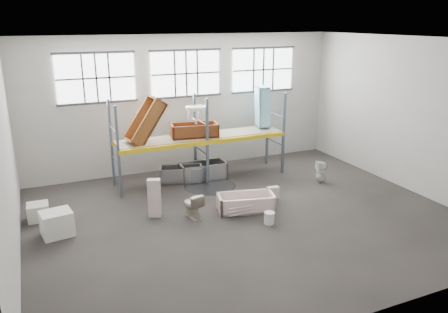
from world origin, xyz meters
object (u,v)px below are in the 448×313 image
cistern_tall (154,198)px  blue_tub_upright (262,107)px  toilet_beige (192,205)px  toilet_white (321,172)px  carton_near (57,223)px  steel_tub_right (203,171)px  rust_tub_flat (194,130)px  bucket (269,218)px  bathtub_beige (246,202)px  steel_tub_left (181,174)px

cistern_tall → blue_tub_upright: 5.87m
toilet_beige → toilet_white: toilet_white is taller
toilet_beige → carton_near: toilet_beige is taller
toilet_beige → carton_near: bearing=-17.4°
steel_tub_right → toilet_beige: bearing=-116.6°
toilet_white → rust_tub_flat: 4.67m
bucket → carton_near: size_ratio=0.44×
bathtub_beige → cistern_tall: (-2.60, 0.70, 0.32)m
toilet_white → rust_tub_flat: rust_tub_flat is taller
steel_tub_left → carton_near: (-4.31, -2.55, 0.06)m
toilet_white → steel_tub_right: 4.18m
carton_near → toilet_white: bearing=3.2°
bathtub_beige → rust_tub_flat: 3.53m
steel_tub_right → bucket: steel_tub_right is taller
steel_tub_right → carton_near: size_ratio=2.11×
cistern_tall → rust_tub_flat: 3.47m
steel_tub_right → rust_tub_flat: bearing=170.2°
steel_tub_left → bucket: (1.18, -4.23, -0.10)m
rust_tub_flat → blue_tub_upright: 2.85m
blue_tub_upright → bathtub_beige: bearing=-124.8°
steel_tub_left → rust_tub_flat: size_ratio=0.91×
blue_tub_upright → bucket: bearing=-115.7°
cistern_tall → toilet_white: cistern_tall is taller
toilet_beige → carton_near: 3.69m
cistern_tall → carton_near: size_ratio=1.46×
carton_near → steel_tub_left: bearing=30.7°
rust_tub_flat → blue_tub_upright: (2.78, 0.21, 0.57)m
toilet_white → steel_tub_left: bearing=-104.4°
cistern_tall → toilet_white: (6.09, 0.37, -0.18)m
toilet_white → steel_tub_right: toilet_white is taller
toilet_white → blue_tub_upright: size_ratio=0.52×
toilet_white → blue_tub_upright: (-1.17, 2.26, 2.01)m
bathtub_beige → toilet_white: (3.49, 1.07, 0.14)m
toilet_beige → steel_tub_right: bearing=-127.9°
steel_tub_left → carton_near: 5.01m
toilet_white → carton_near: bearing=-76.4°
blue_tub_upright → steel_tub_right: bearing=-174.1°
bathtub_beige → cistern_tall: bearing=178.2°
toilet_beige → rust_tub_flat: size_ratio=0.46×
cistern_tall → blue_tub_upright: blue_tub_upright is taller
cistern_tall → blue_tub_upright: (4.92, 2.63, 1.83)m
rust_tub_flat → blue_tub_upright: blue_tub_upright is taller
bucket → bathtub_beige: bearing=100.0°
bathtub_beige → carton_near: size_ratio=2.17×
toilet_white → carton_near: (-8.78, -0.48, -0.06)m
bathtub_beige → blue_tub_upright: (2.32, 3.33, 2.15)m
toilet_white → steel_tub_left: toilet_white is taller
bathtub_beige → carton_near: 5.33m
toilet_white → steel_tub_right: size_ratio=0.47×
steel_tub_right → carton_near: (-5.11, -2.49, 0.03)m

